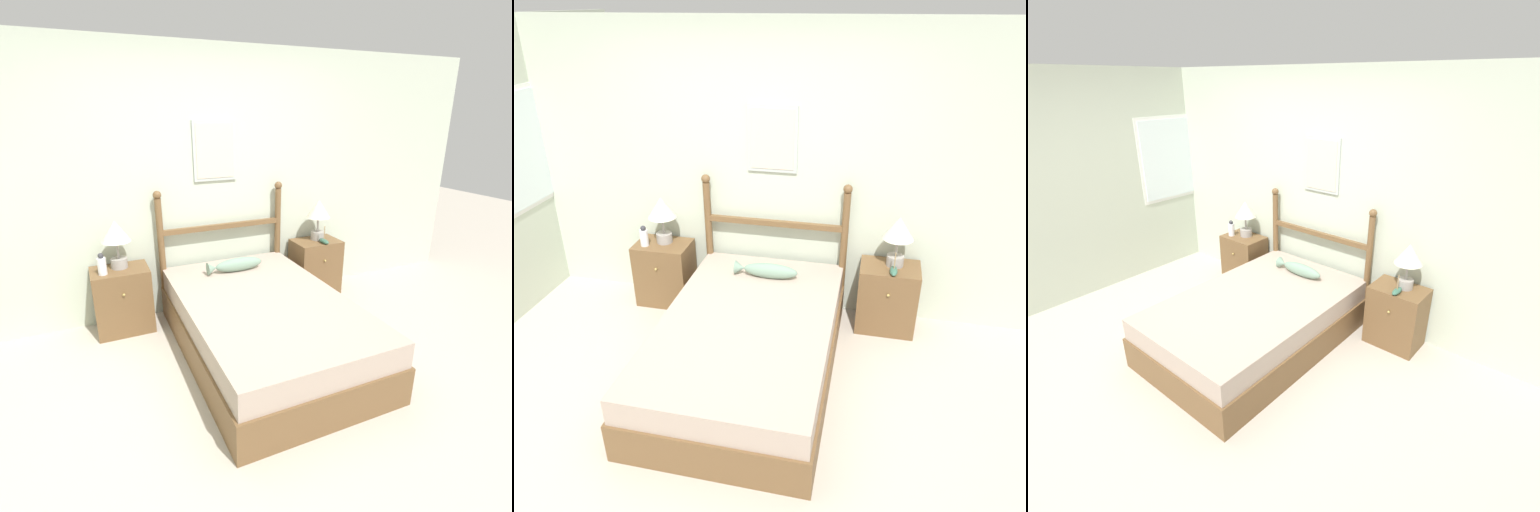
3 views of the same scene
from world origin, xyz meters
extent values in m
plane|color=#B7AD9E|center=(0.00, 0.00, 0.00)|extent=(16.00, 16.00, 0.00)
cube|color=beige|center=(0.00, 1.73, 1.27)|extent=(6.40, 0.06, 2.55)
cube|color=#ADB7B2|center=(0.13, 1.69, 1.60)|extent=(0.43, 0.02, 0.57)
cube|color=beige|center=(0.13, 1.68, 1.60)|extent=(0.37, 0.01, 0.51)
cube|color=beige|center=(-2.13, 0.00, 1.27)|extent=(0.06, 6.40, 2.55)
cube|color=white|center=(-2.10, 1.41, 1.45)|extent=(0.01, 0.97, 1.08)
cube|color=white|center=(-2.09, 1.41, 1.45)|extent=(0.01, 0.89, 1.00)
cube|color=brown|center=(0.16, 0.62, 0.15)|extent=(1.32, 2.08, 0.30)
cube|color=tan|center=(0.16, 0.62, 0.40)|extent=(1.28, 2.04, 0.20)
cylinder|color=brown|center=(-0.46, 1.62, 0.60)|extent=(0.06, 0.06, 1.20)
sphere|color=brown|center=(-0.46, 1.62, 1.23)|extent=(0.08, 0.08, 0.08)
cylinder|color=brown|center=(0.79, 1.62, 0.60)|extent=(0.06, 0.06, 1.20)
sphere|color=brown|center=(0.79, 1.62, 1.23)|extent=(0.08, 0.08, 0.08)
cube|color=brown|center=(0.16, 1.62, 0.86)|extent=(1.25, 0.04, 0.05)
cube|color=brown|center=(-0.88, 1.49, 0.31)|extent=(0.51, 0.36, 0.61)
sphere|color=tan|center=(-0.88, 1.30, 0.44)|extent=(0.02, 0.02, 0.02)
cube|color=brown|center=(1.21, 1.49, 0.31)|extent=(0.51, 0.36, 0.61)
sphere|color=tan|center=(1.21, 1.30, 0.44)|extent=(0.02, 0.02, 0.02)
cylinder|color=gray|center=(-0.87, 1.53, 0.66)|extent=(0.15, 0.15, 0.09)
cylinder|color=gray|center=(-0.87, 1.53, 0.79)|extent=(0.02, 0.02, 0.16)
cone|color=beige|center=(-0.87, 1.53, 0.96)|extent=(0.26, 0.26, 0.19)
cylinder|color=gray|center=(1.24, 1.53, 0.66)|extent=(0.15, 0.15, 0.09)
cylinder|color=gray|center=(1.24, 1.53, 0.79)|extent=(0.02, 0.02, 0.16)
cone|color=beige|center=(1.24, 1.53, 0.96)|extent=(0.26, 0.26, 0.19)
cylinder|color=white|center=(-1.02, 1.42, 0.69)|extent=(0.08, 0.08, 0.15)
sphere|color=#333338|center=(-1.02, 1.42, 0.79)|extent=(0.05, 0.05, 0.05)
ellipsoid|color=#386651|center=(1.23, 1.38, 0.64)|extent=(0.06, 0.16, 0.05)
cylinder|color=#997F56|center=(1.23, 1.38, 0.73)|extent=(0.01, 0.01, 0.14)
ellipsoid|color=gray|center=(0.20, 1.28, 0.57)|extent=(0.47, 0.12, 0.13)
cone|color=gray|center=(-0.07, 1.28, 0.57)|extent=(0.08, 0.12, 0.12)
camera|label=1|loc=(-1.11, -2.07, 1.96)|focal=28.00mm
camera|label=2|loc=(1.01, -2.38, 2.64)|focal=35.00mm
camera|label=3|loc=(2.50, -1.74, 2.42)|focal=28.00mm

